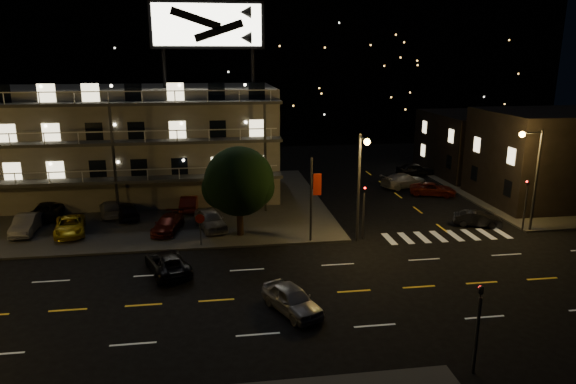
{
  "coord_description": "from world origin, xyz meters",
  "views": [
    {
      "loc": [
        -1.8,
        -26.68,
        13.39
      ],
      "look_at": [
        3.25,
        8.0,
        4.02
      ],
      "focal_mm": 32.0,
      "sensor_mm": 36.0,
      "label": 1
    }
  ],
  "objects": [
    {
      "name": "ground",
      "position": [
        0.0,
        0.0,
        0.0
      ],
      "size": [
        140.0,
        140.0,
        0.0
      ],
      "primitive_type": "plane",
      "color": "black",
      "rests_on": "ground"
    },
    {
      "name": "curb_nw",
      "position": [
        -14.0,
        20.0,
        0.07
      ],
      "size": [
        44.0,
        24.0,
        0.15
      ],
      "primitive_type": "cube",
      "color": "#3E3E3B",
      "rests_on": "ground"
    },
    {
      "name": "curb_ne",
      "position": [
        30.0,
        20.0,
        0.07
      ],
      "size": [
        16.0,
        24.0,
        0.15
      ],
      "primitive_type": "cube",
      "color": "#3E3E3B",
      "rests_on": "ground"
    },
    {
      "name": "motel",
      "position": [
        -9.94,
        23.88,
        5.34
      ],
      "size": [
        28.0,
        13.8,
        18.1
      ],
      "color": "gray",
      "rests_on": "ground"
    },
    {
      "name": "side_bldg_front",
      "position": [
        29.99,
        16.0,
        4.25
      ],
      "size": [
        14.06,
        10.0,
        8.5
      ],
      "color": "black",
      "rests_on": "ground"
    },
    {
      "name": "side_bldg_back",
      "position": [
        29.99,
        28.0,
        3.5
      ],
      "size": [
        14.06,
        12.0,
        7.0
      ],
      "color": "black",
      "rests_on": "ground"
    },
    {
      "name": "hill_backdrop",
      "position": [
        -5.94,
        68.78,
        11.55
      ],
      "size": [
        120.0,
        25.0,
        24.0
      ],
      "color": "black",
      "rests_on": "ground"
    },
    {
      "name": "streetlight_nc",
      "position": [
        8.5,
        7.94,
        4.96
      ],
      "size": [
        0.44,
        1.92,
        8.0
      ],
      "color": "#2D2D30",
      "rests_on": "ground"
    },
    {
      "name": "streetlight_ne",
      "position": [
        22.14,
        8.3,
        4.96
      ],
      "size": [
        1.92,
        0.44,
        8.0
      ],
      "color": "#2D2D30",
      "rests_on": "ground"
    },
    {
      "name": "signal_nw",
      "position": [
        9.0,
        8.5,
        2.57
      ],
      "size": [
        0.2,
        0.27,
        4.6
      ],
      "color": "#2D2D30",
      "rests_on": "ground"
    },
    {
      "name": "signal_sw",
      "position": [
        9.0,
        -8.5,
        2.57
      ],
      "size": [
        0.2,
        0.27,
        4.6
      ],
      "color": "#2D2D30",
      "rests_on": "ground"
    },
    {
      "name": "signal_ne",
      "position": [
        22.0,
        8.5,
        2.57
      ],
      "size": [
        0.27,
        0.2,
        4.6
      ],
      "color": "#2D2D30",
      "rests_on": "ground"
    },
    {
      "name": "banner_north",
      "position": [
        5.09,
        8.4,
        3.43
      ],
      "size": [
        0.83,
        0.16,
        6.4
      ],
      "color": "#2D2D30",
      "rests_on": "ground"
    },
    {
      "name": "stop_sign",
      "position": [
        -3.0,
        8.57,
        1.71
      ],
      "size": [
        0.91,
        0.11,
        2.61
      ],
      "color": "#2D2D30",
      "rests_on": "ground"
    },
    {
      "name": "tree",
      "position": [
        -0.11,
        10.38,
        4.19
      ],
      "size": [
        5.4,
        5.2,
        6.8
      ],
      "color": "black",
      "rests_on": "curb_nw"
    },
    {
      "name": "lot_car_1",
      "position": [
        -16.32,
        13.16,
        0.85
      ],
      "size": [
        1.71,
        4.35,
        1.41
      ],
      "primitive_type": "imported",
      "rotation": [
        0.0,
        0.0,
        0.05
      ],
      "color": "#949499",
      "rests_on": "curb_nw"
    },
    {
      "name": "lot_car_2",
      "position": [
        -12.95,
        12.46,
        0.79
      ],
      "size": [
        3.02,
        4.95,
        1.28
      ],
      "primitive_type": "imported",
      "rotation": [
        0.0,
        0.0,
        0.2
      ],
      "color": "yellow",
      "rests_on": "curb_nw"
    },
    {
      "name": "lot_car_3",
      "position": [
        -5.57,
        11.95,
        0.77
      ],
      "size": [
        2.64,
        4.52,
        1.23
      ],
      "primitive_type": "imported",
      "rotation": [
        0.0,
        0.0,
        -0.23
      ],
      "color": "#5E170D",
      "rests_on": "curb_nw"
    },
    {
      "name": "lot_car_4",
      "position": [
        -2.31,
        12.12,
        0.9
      ],
      "size": [
        2.98,
        4.74,
        1.5
      ],
      "primitive_type": "imported",
      "rotation": [
        0.0,
        0.0,
        0.29
      ],
      "color": "#949499",
      "rests_on": "curb_nw"
    },
    {
      "name": "lot_car_6",
      "position": [
        -15.83,
        17.12,
        0.82
      ],
      "size": [
        2.38,
        4.9,
        1.34
      ],
      "primitive_type": "imported",
      "rotation": [
        0.0,
        0.0,
        3.17
      ],
      "color": "black",
      "rests_on": "curb_nw"
    },
    {
      "name": "lot_car_7",
      "position": [
        -10.72,
        16.9,
        0.78
      ],
      "size": [
        2.76,
        4.63,
        1.26
      ],
      "primitive_type": "imported",
      "rotation": [
        0.0,
        0.0,
        3.39
      ],
      "color": "#949499",
      "rests_on": "curb_nw"
    },
    {
      "name": "lot_car_8",
      "position": [
        -9.22,
        15.79,
        0.85
      ],
      "size": [
        2.79,
        4.39,
        1.39
      ],
      "primitive_type": "imported",
      "rotation": [
        0.0,
        0.0,
        3.44
      ],
      "color": "black",
      "rests_on": "curb_nw"
    },
    {
      "name": "lot_car_9",
      "position": [
        -4.13,
        17.42,
        0.82
      ],
      "size": [
        1.64,
        4.16,
        1.35
      ],
      "primitive_type": "imported",
      "rotation": [
        0.0,
        0.0,
        3.09
      ],
      "color": "#5E170D",
      "rests_on": "curb_nw"
    },
    {
      "name": "side_car_0",
      "position": [
        19.05,
        10.09,
        0.61
      ],
      "size": [
        3.94,
        2.57,
        1.23
      ],
      "primitive_type": "imported",
      "rotation": [
        0.0,
        0.0,
        1.19
      ],
      "color": "black",
      "rests_on": "ground"
    },
    {
      "name": "side_car_1",
      "position": [
        19.37,
        19.59,
        0.62
      ],
      "size": [
        4.89,
        3.49,
        1.24
      ],
      "primitive_type": "imported",
      "rotation": [
        0.0,
        0.0,
        1.21
      ],
      "color": "#5E170D",
      "rests_on": "ground"
    },
    {
      "name": "side_car_2",
      "position": [
        17.7,
        22.96,
        0.74
      ],
      "size": [
        5.52,
        3.53,
        1.49
      ],
      "primitive_type": "imported",
      "rotation": [
        0.0,
        0.0,
        1.88
      ],
      "color": "#949499",
      "rests_on": "ground"
    },
    {
      "name": "side_car_3",
      "position": [
        20.93,
        28.04,
        0.73
      ],
      "size": [
        4.3,
        1.82,
        1.45
      ],
      "primitive_type": "imported",
      "rotation": [
        0.0,
        0.0,
        1.6
      ],
      "color": "black",
      "rests_on": "ground"
    },
    {
      "name": "road_car_east",
      "position": [
        2.03,
        -1.88,
        0.72
      ],
      "size": [
        3.29,
        4.55,
        1.44
      ],
      "primitive_type": "imported",
      "rotation": [
        0.0,
        0.0,
        0.42
      ],
      "color": "#949499",
      "rests_on": "ground"
    },
    {
      "name": "road_car_west",
      "position": [
        -5.0,
        4.34,
        0.66
      ],
      "size": [
        3.56,
        5.17,
        1.31
      ],
      "primitive_type": "imported",
      "rotation": [
        0.0,
        0.0,
        3.46
      ],
      "color": "black",
      "rests_on": "ground"
    }
  ]
}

